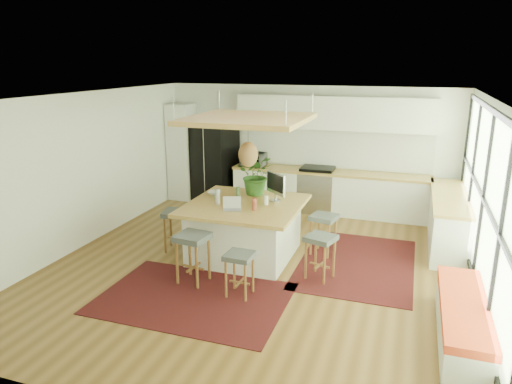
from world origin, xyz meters
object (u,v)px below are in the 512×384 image
(monitor, at_px, (276,186))
(stool_right_back, at_px, (323,234))
(laptop, at_px, (232,203))
(microwave, at_px, (253,158))
(stool_near_right, at_px, (240,272))
(stool_near_left, at_px, (193,260))
(fridge, at_px, (215,162))
(island, at_px, (245,230))
(island_plant, at_px, (257,179))
(stool_left_side, at_px, (177,231))
(stool_right_front, at_px, (320,257))

(monitor, bearing_deg, stool_right_back, 54.00)
(laptop, xyz_separation_m, microwave, (-0.76, 3.21, 0.06))
(stool_near_right, height_order, microwave, microwave)
(stool_near_left, bearing_deg, fridge, 109.13)
(fridge, relative_size, island, 1.01)
(stool_near_left, bearing_deg, stool_right_back, 45.81)
(stool_right_back, bearing_deg, island_plant, 176.24)
(fridge, relative_size, stool_right_back, 2.67)
(stool_right_back, bearing_deg, stool_near_right, -114.07)
(stool_right_back, distance_m, island_plant, 1.50)
(stool_right_back, bearing_deg, laptop, -145.07)
(island_plant, bearing_deg, microwave, 110.68)
(stool_near_right, xyz_separation_m, island_plant, (-0.40, 1.94, 0.85))
(stool_near_right, xyz_separation_m, stool_right_back, (0.83, 1.86, 0.00))
(island, height_order, monitor, monitor)
(monitor, height_order, microwave, monitor)
(stool_near_left, bearing_deg, laptop, 66.99)
(laptop, bearing_deg, stool_near_left, -132.90)
(stool_near_left, distance_m, microwave, 4.07)
(fridge, distance_m, laptop, 3.68)
(island, height_order, stool_near_left, island)
(stool_near_right, bearing_deg, stool_left_side, 143.38)
(stool_near_right, bearing_deg, fridge, 117.65)
(monitor, bearing_deg, laptop, -84.25)
(stool_right_front, relative_size, microwave, 1.26)
(island, distance_m, microwave, 2.99)
(stool_left_side, bearing_deg, microwave, 82.45)
(stool_right_front, bearing_deg, stool_near_left, -157.66)
(stool_left_side, bearing_deg, stool_near_left, -51.48)
(stool_right_front, height_order, stool_right_back, stool_right_back)
(stool_near_right, xyz_separation_m, stool_left_side, (-1.63, 1.21, 0.00))
(fridge, xyz_separation_m, island_plant, (1.80, -2.26, 0.28))
(island, distance_m, monitor, 0.90)
(stool_near_left, relative_size, laptop, 2.50)
(island, bearing_deg, stool_near_right, -73.01)
(island, relative_size, monitor, 3.48)
(island, relative_size, stool_near_left, 2.43)
(stool_near_left, xyz_separation_m, island_plant, (0.40, 1.76, 0.85))
(stool_near_right, bearing_deg, laptop, 116.93)
(island_plant, bearing_deg, island, -91.15)
(microwave, xyz_separation_m, island_plant, (0.84, -2.22, 0.10))
(stool_near_left, distance_m, stool_right_back, 2.34)
(stool_near_left, distance_m, monitor, 1.90)
(microwave, bearing_deg, stool_near_right, -68.63)
(laptop, xyz_separation_m, monitor, (0.51, 0.72, 0.14))
(stool_near_left, bearing_deg, monitor, 60.85)
(stool_near_left, xyz_separation_m, monitor, (0.83, 1.49, 0.83))
(stool_right_back, relative_size, microwave, 1.27)
(stool_near_left, distance_m, stool_near_right, 0.82)
(stool_near_left, xyz_separation_m, stool_near_right, (0.80, -0.18, 0.00))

